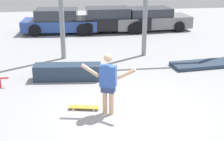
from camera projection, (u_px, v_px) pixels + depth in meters
ground_plane at (125, 112)px, 8.51m from camera, size 36.00×36.00×0.00m
skateboarder at (108, 81)px, 8.12m from camera, size 1.40×0.67×1.70m
skateboard at (84, 107)px, 8.65m from camera, size 0.86×0.38×0.08m
grind_box at (68, 72)px, 10.75m from camera, size 2.33×0.81×0.54m
manual_pad at (202, 65)px, 12.13m from camera, size 2.45×1.16×0.14m
parked_car_blue at (59, 21)px, 17.46m from camera, size 4.25×2.13×1.34m
parked_car_black at (110, 20)px, 17.75m from camera, size 4.38×1.88×1.38m
parked_car_grey at (151, 19)px, 18.15m from camera, size 4.51×2.13×1.31m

